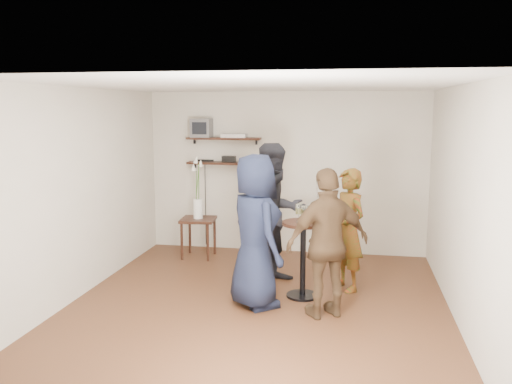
# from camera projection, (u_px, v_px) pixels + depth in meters

# --- Properties ---
(room) EXTENTS (4.58, 5.08, 2.68)m
(room) POSITION_uv_depth(u_px,v_px,m) (258.00, 198.00, 6.34)
(room) COLOR #4A2817
(room) RESTS_ON ground
(shelf_upper) EXTENTS (1.20, 0.25, 0.04)m
(shelf_upper) POSITION_uv_depth(u_px,v_px,m) (224.00, 139.00, 8.74)
(shelf_upper) COLOR black
(shelf_upper) RESTS_ON room
(shelf_lower) EXTENTS (1.20, 0.25, 0.04)m
(shelf_lower) POSITION_uv_depth(u_px,v_px,m) (224.00, 163.00, 8.81)
(shelf_lower) COLOR black
(shelf_lower) RESTS_ON room
(crt_monitor) EXTENTS (0.32, 0.30, 0.30)m
(crt_monitor) POSITION_uv_depth(u_px,v_px,m) (202.00, 128.00, 8.78)
(crt_monitor) COLOR #59595B
(crt_monitor) RESTS_ON shelf_upper
(dvd_deck) EXTENTS (0.40, 0.24, 0.06)m
(dvd_deck) POSITION_uv_depth(u_px,v_px,m) (234.00, 136.00, 8.70)
(dvd_deck) COLOR silver
(dvd_deck) RESTS_ON shelf_upper
(radio) EXTENTS (0.22, 0.10, 0.10)m
(radio) POSITION_uv_depth(u_px,v_px,m) (229.00, 159.00, 8.78)
(radio) COLOR black
(radio) RESTS_ON shelf_lower
(power_strip) EXTENTS (0.30, 0.05, 0.03)m
(power_strip) POSITION_uv_depth(u_px,v_px,m) (204.00, 160.00, 8.91)
(power_strip) COLOR black
(power_strip) RESTS_ON shelf_lower
(side_table) EXTENTS (0.56, 0.56, 0.62)m
(side_table) POSITION_uv_depth(u_px,v_px,m) (198.00, 225.00, 8.52)
(side_table) COLOR black
(side_table) RESTS_ON room
(vase_lilies) EXTENTS (0.20, 0.20, 1.00)m
(vase_lilies) POSITION_uv_depth(u_px,v_px,m) (198.00, 199.00, 8.45)
(vase_lilies) COLOR white
(vase_lilies) RESTS_ON side_table
(drinks_table) EXTENTS (0.53, 0.53, 0.96)m
(drinks_table) POSITION_uv_depth(u_px,v_px,m) (303.00, 249.00, 6.70)
(drinks_table) COLOR black
(drinks_table) RESTS_ON room
(wine_glass_fl) EXTENTS (0.07, 0.07, 0.22)m
(wine_glass_fl) POSITION_uv_depth(u_px,v_px,m) (299.00, 210.00, 6.61)
(wine_glass_fl) COLOR silver
(wine_glass_fl) RESTS_ON drinks_table
(wine_glass_fr) EXTENTS (0.07, 0.07, 0.21)m
(wine_glass_fr) POSITION_uv_depth(u_px,v_px,m) (308.00, 211.00, 6.59)
(wine_glass_fr) COLOR silver
(wine_glass_fr) RESTS_ON drinks_table
(wine_glass_bl) EXTENTS (0.06, 0.06, 0.19)m
(wine_glass_bl) POSITION_uv_depth(u_px,v_px,m) (303.00, 211.00, 6.68)
(wine_glass_bl) COLOR silver
(wine_glass_bl) RESTS_ON drinks_table
(wine_glass_br) EXTENTS (0.06, 0.06, 0.19)m
(wine_glass_br) POSITION_uv_depth(u_px,v_px,m) (305.00, 212.00, 6.63)
(wine_glass_br) COLOR silver
(wine_glass_br) RESTS_ON drinks_table
(person_plaid) EXTENTS (0.65, 0.69, 1.59)m
(person_plaid) POSITION_uv_depth(u_px,v_px,m) (348.00, 230.00, 6.96)
(person_plaid) COLOR #A52412
(person_plaid) RESTS_ON room
(person_dark) EXTENTS (1.16, 1.14, 1.89)m
(person_dark) POSITION_uv_depth(u_px,v_px,m) (275.00, 214.00, 7.22)
(person_dark) COLOR black
(person_dark) RESTS_ON room
(person_navy) EXTENTS (1.00, 1.06, 1.82)m
(person_navy) POSITION_uv_depth(u_px,v_px,m) (255.00, 231.00, 6.36)
(person_navy) COLOR black
(person_navy) RESTS_ON room
(person_brown) EXTENTS (1.07, 0.85, 1.70)m
(person_brown) POSITION_uv_depth(u_px,v_px,m) (328.00, 243.00, 6.04)
(person_brown) COLOR #48321E
(person_brown) RESTS_ON room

